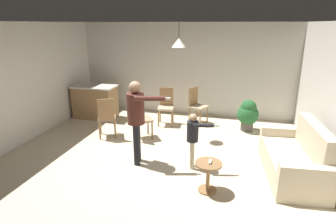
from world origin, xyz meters
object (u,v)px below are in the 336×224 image
(side_table_by_couch, at_px, (208,173))
(spare_remote_on_table, at_px, (210,162))
(person_child, at_px, (193,135))
(dining_chair_centre_back, at_px, (139,117))
(dining_chair_spare, at_px, (196,104))
(couch_floral, at_px, (295,159))
(potted_plant_corner, at_px, (248,114))
(person_adult, at_px, (137,114))
(dining_chair_by_counter, at_px, (107,116))
(kitchen_counter, at_px, (95,102))
(dining_chair_near_wall, at_px, (166,105))

(side_table_by_couch, bearing_deg, spare_remote_on_table, 18.73)
(person_child, distance_m, spare_remote_on_table, 0.82)
(dining_chair_centre_back, bearing_deg, dining_chair_spare, 107.13)
(side_table_by_couch, relative_size, dining_chair_centre_back, 0.52)
(couch_floral, height_order, potted_plant_corner, couch_floral)
(side_table_by_couch, bearing_deg, potted_plant_corner, 77.19)
(side_table_by_couch, height_order, dining_chair_centre_back, dining_chair_centre_back)
(person_child, height_order, dining_chair_spare, person_child)
(person_adult, distance_m, dining_chair_by_counter, 1.62)
(kitchen_counter, relative_size, dining_chair_by_counter, 1.26)
(dining_chair_centre_back, distance_m, potted_plant_corner, 2.78)
(person_adult, relative_size, dining_chair_near_wall, 1.65)
(side_table_by_couch, relative_size, dining_chair_near_wall, 0.52)
(potted_plant_corner, bearing_deg, person_adult, -132.42)
(side_table_by_couch, height_order, dining_chair_by_counter, dining_chair_by_counter)
(dining_chair_near_wall, bearing_deg, kitchen_counter, -9.19)
(dining_chair_by_counter, xyz_separation_m, dining_chair_near_wall, (1.13, 1.29, 0.00))
(dining_chair_by_counter, distance_m, spare_remote_on_table, 3.11)
(person_child, height_order, potted_plant_corner, person_child)
(potted_plant_corner, bearing_deg, dining_chair_by_counter, -158.16)
(dining_chair_spare, bearing_deg, dining_chair_by_counter, -24.39)
(dining_chair_centre_back, bearing_deg, person_child, 19.39)
(dining_chair_centre_back, bearing_deg, person_adult, -16.12)
(dining_chair_by_counter, distance_m, potted_plant_corner, 3.55)
(kitchen_counter, xyz_separation_m, potted_plant_corner, (4.32, 0.03, -0.02))
(dining_chair_centre_back, relative_size, potted_plant_corner, 1.21)
(side_table_by_couch, bearing_deg, dining_chair_near_wall, 116.98)
(kitchen_counter, xyz_separation_m, dining_chair_spare, (2.94, 0.29, 0.07))
(kitchen_counter, bearing_deg, dining_chair_spare, 5.56)
(dining_chair_near_wall, height_order, potted_plant_corner, dining_chair_near_wall)
(dining_chair_centre_back, xyz_separation_m, dining_chair_spare, (1.14, 1.44, 0.00))
(couch_floral, bearing_deg, dining_chair_by_counter, 73.93)
(side_table_by_couch, xyz_separation_m, spare_remote_on_table, (0.02, 0.01, 0.21))
(person_adult, relative_size, dining_chair_spare, 1.65)
(dining_chair_near_wall, xyz_separation_m, spare_remote_on_table, (1.51, -2.92, -0.01))
(kitchen_counter, height_order, dining_chair_near_wall, dining_chair_near_wall)
(couch_floral, height_order, side_table_by_couch, couch_floral)
(side_table_by_couch, distance_m, dining_chair_by_counter, 3.10)
(couch_floral, xyz_separation_m, spare_remote_on_table, (-1.44, -0.86, 0.21))
(person_child, height_order, dining_chair_near_wall, person_child)
(spare_remote_on_table, bearing_deg, dining_chair_near_wall, 117.38)
(person_child, distance_m, dining_chair_near_wall, 2.48)
(couch_floral, height_order, dining_chair_by_counter, same)
(dining_chair_by_counter, bearing_deg, kitchen_counter, 102.76)
(couch_floral, distance_m, side_table_by_couch, 1.70)
(person_child, bearing_deg, person_adult, -99.02)
(side_table_by_couch, xyz_separation_m, potted_plant_corner, (0.67, 2.96, 0.13))
(potted_plant_corner, bearing_deg, couch_floral, -69.38)
(potted_plant_corner, distance_m, spare_remote_on_table, 3.03)
(couch_floral, xyz_separation_m, kitchen_counter, (-5.10, 2.06, 0.15))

